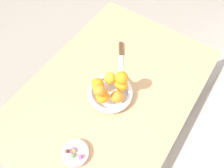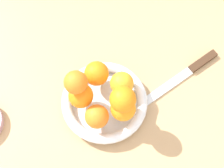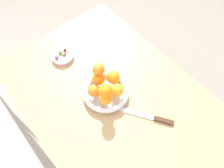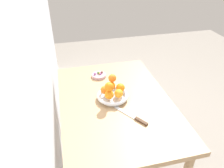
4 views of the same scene
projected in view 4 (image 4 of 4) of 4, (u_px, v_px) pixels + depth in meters
name	position (u px, v px, depth m)	size (l,w,h in m)	color
ground_plane	(115.00, 167.00, 1.92)	(6.00, 6.00, 0.00)	gray
wall_back	(33.00, 36.00, 1.15)	(4.00, 0.05, 2.50)	silver
dining_table	(115.00, 110.00, 1.56)	(1.10, 0.76, 0.74)	tan
fruit_bowl	(113.00, 96.00, 1.52)	(0.22, 0.22, 0.04)	silver
candy_dish	(99.00, 75.00, 1.78)	(0.12, 0.12, 0.02)	#B28C99
orange_0	(111.00, 86.00, 1.54)	(0.06, 0.06, 0.06)	orange
orange_1	(105.00, 90.00, 1.50)	(0.06, 0.06, 0.06)	orange
orange_2	(109.00, 95.00, 1.45)	(0.06, 0.06, 0.06)	orange
orange_3	(119.00, 94.00, 1.47)	(0.06, 0.06, 0.06)	orange
orange_4	(120.00, 88.00, 1.52)	(0.06, 0.06, 0.06)	orange
orange_5	(112.00, 78.00, 1.52)	(0.06, 0.06, 0.06)	orange
orange_6	(109.00, 87.00, 1.42)	(0.06, 0.06, 0.06)	orange
candy_ball_0	(95.00, 74.00, 1.76)	(0.02, 0.02, 0.02)	#8C4C99
candy_ball_1	(100.00, 73.00, 1.78)	(0.02, 0.02, 0.02)	#C6384C
candy_ball_2	(98.00, 72.00, 1.78)	(0.02, 0.02, 0.02)	#4C9947
candy_ball_3	(100.00, 73.00, 1.77)	(0.02, 0.02, 0.02)	gold
candy_ball_4	(102.00, 72.00, 1.79)	(0.02, 0.02, 0.02)	#472819
candy_ball_5	(100.00, 74.00, 1.77)	(0.01, 0.01, 0.01)	#8C4C99
knife	(133.00, 117.00, 1.37)	(0.23, 0.16, 0.01)	#3F2819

